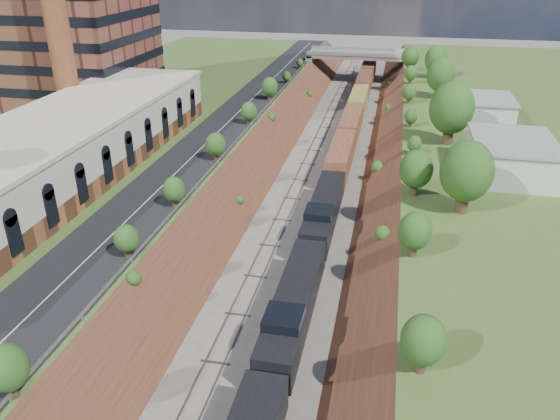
% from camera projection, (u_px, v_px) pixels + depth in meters
% --- Properties ---
extents(platform_left, '(44.00, 180.00, 5.00)m').
position_uv_depth(platform_left, '(110.00, 142.00, 83.92)').
color(platform_left, '#456027').
rests_on(platform_left, ground).
extents(embankment_left, '(10.00, 180.00, 10.00)m').
position_uv_depth(embankment_left, '(248.00, 168.00, 80.90)').
color(embankment_left, brown).
rests_on(embankment_left, ground).
extents(embankment_right, '(10.00, 180.00, 10.00)m').
position_uv_depth(embankment_right, '(399.00, 179.00, 76.80)').
color(embankment_right, brown).
rests_on(embankment_right, ground).
extents(rail_left_track, '(1.58, 180.00, 0.18)m').
position_uv_depth(rail_left_track, '(304.00, 171.00, 79.30)').
color(rail_left_track, gray).
rests_on(rail_left_track, ground).
extents(rail_right_track, '(1.58, 180.00, 0.18)m').
position_uv_depth(rail_right_track, '(340.00, 174.00, 78.33)').
color(rail_right_track, gray).
rests_on(rail_right_track, ground).
extents(road, '(8.00, 180.00, 0.10)m').
position_uv_depth(road, '(217.00, 133.00, 79.55)').
color(road, black).
rests_on(road, platform_left).
extents(guardrail, '(0.10, 171.00, 0.70)m').
position_uv_depth(guardrail, '(244.00, 132.00, 78.40)').
color(guardrail, '#99999E').
rests_on(guardrail, platform_left).
extents(commercial_building, '(14.30, 62.30, 7.00)m').
position_uv_depth(commercial_building, '(49.00, 155.00, 60.99)').
color(commercial_building, brown).
rests_on(commercial_building, platform_left).
extents(overpass, '(24.50, 8.30, 7.40)m').
position_uv_depth(overpass, '(358.00, 61.00, 131.38)').
color(overpass, gray).
rests_on(overpass, ground).
extents(white_building_near, '(9.00, 12.00, 4.00)m').
position_uv_depth(white_building_near, '(511.00, 158.00, 64.39)').
color(white_building_near, silver).
rests_on(white_building_near, platform_right).
extents(white_building_far, '(8.00, 10.00, 3.60)m').
position_uv_depth(white_building_far, '(484.00, 111.00, 83.96)').
color(white_building_far, silver).
rests_on(white_building_far, platform_right).
extents(tree_right_large, '(5.25, 5.25, 7.61)m').
position_uv_depth(tree_right_large, '(467.00, 172.00, 53.98)').
color(tree_right_large, '#473323').
rests_on(tree_right_large, platform_right).
extents(tree_left_crest, '(2.45, 2.45, 3.55)m').
position_uv_depth(tree_left_crest, '(104.00, 264.00, 42.74)').
color(tree_left_crest, '#473323').
rests_on(tree_left_crest, platform_left).
extents(freight_train, '(2.96, 135.13, 4.55)m').
position_uv_depth(freight_train, '(345.00, 143.00, 83.21)').
color(freight_train, black).
rests_on(freight_train, ground).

